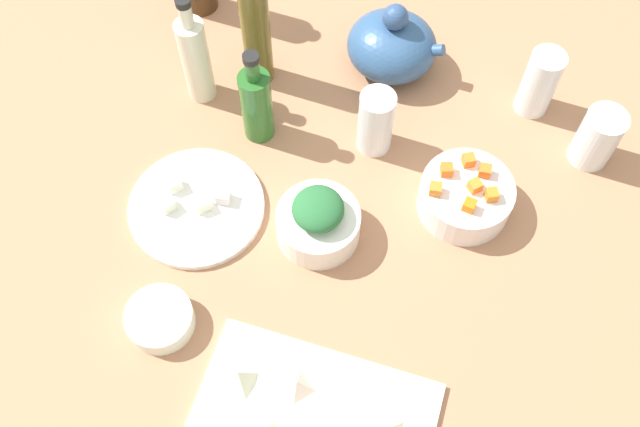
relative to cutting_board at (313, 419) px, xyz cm
name	(u,v)px	position (x,y,z in cm)	size (l,w,h in cm)	color
tabletop	(320,233)	(-8.98, 28.63, -2.00)	(190.00, 190.00, 3.00)	#AA7453
cutting_board	(313,419)	(0.00, 0.00, 0.00)	(32.97, 20.10, 1.00)	white
plate_tofu	(197,207)	(-28.90, 25.52, 0.10)	(21.84, 21.84, 1.20)	white
bowl_greens	(317,224)	(-9.22, 27.78, 2.40)	(13.06, 13.06, 5.80)	white
bowl_carrots	(465,197)	(11.38, 40.09, 2.43)	(14.75, 14.75, 5.86)	white
bowl_small_side	(160,319)	(-25.90, 5.93, 1.26)	(10.00, 10.00, 3.52)	white
teapot	(392,45)	(-8.02, 64.12, 5.02)	(17.27, 14.96, 14.53)	#2F5280
bottle_0	(195,58)	(-37.48, 47.53, 8.64)	(4.89, 4.89, 22.28)	silver
bottle_1	(256,29)	(-29.27, 54.55, 11.25)	(4.88, 4.88, 27.63)	brown
bottle_3	(256,103)	(-24.93, 43.09, 7.28)	(5.20, 5.20, 19.29)	#286426
drinking_glass_0	(376,122)	(-5.80, 47.06, 5.69)	(5.87, 5.87, 12.37)	white
drinking_glass_1	(597,138)	(28.86, 56.44, 4.85)	(6.71, 6.71, 10.70)	white
drinking_glass_2	(540,83)	(17.75, 63.60, 5.91)	(5.82, 5.82, 12.83)	white
carrot_cube_0	(485,171)	(13.05, 43.29, 6.26)	(1.80, 1.80, 1.80)	orange
carrot_cube_1	(475,186)	(12.19, 40.11, 6.26)	(1.80, 1.80, 1.80)	orange
carrot_cube_2	(436,189)	(6.64, 37.58, 6.26)	(1.80, 1.80, 1.80)	orange
carrot_cube_3	(492,195)	(14.98, 39.40, 6.26)	(1.80, 1.80, 1.80)	orange
carrot_cube_4	(469,205)	(12.21, 36.47, 6.26)	(1.80, 1.80, 1.80)	orange
carrot_cube_5	(447,170)	(7.37, 41.54, 6.26)	(1.80, 1.80, 1.80)	orange
carrot_cube_6	(469,160)	(10.17, 44.38, 6.26)	(1.80, 1.80, 1.80)	orange
chopped_greens_mound	(317,209)	(-9.22, 27.78, 7.38)	(8.10, 7.89, 4.15)	#286736
tofu_cube_0	(223,196)	(-25.03, 27.94, 1.80)	(2.20, 2.20, 2.20)	silver
tofu_cube_1	(202,204)	(-27.70, 25.45, 1.80)	(2.20, 2.20, 2.20)	white
tofu_cube_2	(174,184)	(-33.43, 27.41, 1.80)	(2.20, 2.20, 2.20)	white
tofu_cube_3	(167,205)	(-32.89, 23.58, 1.80)	(2.20, 2.20, 2.20)	silver
dumpling_0	(239,376)	(-11.65, 1.66, 2.05)	(4.55, 4.05, 3.10)	beige
dumpling_4	(297,385)	(-3.59, 3.26, 1.82)	(4.05, 3.57, 2.64)	beige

